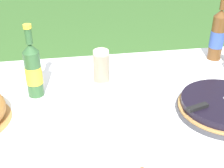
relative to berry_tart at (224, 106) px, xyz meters
The scene contains 7 objects.
garden_table 0.44m from the berry_tart, behind, with size 1.77×1.13×0.68m.
tablecloth 0.43m from the berry_tart, behind, with size 1.78×1.14×0.10m.
berry_tart is the anchor object (origin of this frame).
serving_knife 0.05m from the berry_tart, 163.08° to the right, with size 0.37×0.13×0.01m.
cup_stack 0.56m from the berry_tart, 144.10° to the left, with size 0.07×0.07×0.16m.
cider_bottle_green 0.80m from the berry_tart, 160.62° to the left, with size 0.07×0.07×0.32m.
cider_bottle_amber 0.54m from the berry_tart, 68.65° to the left, with size 0.07×0.07×0.35m.
Camera 1 is at (-0.19, -1.01, 1.40)m, focal length 50.00 mm.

